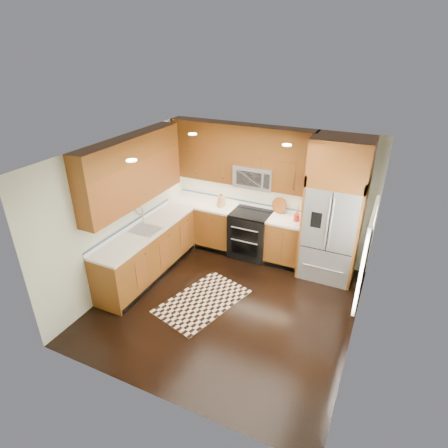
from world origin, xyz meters
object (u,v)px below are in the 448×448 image
at_px(refrigerator, 334,211).
at_px(rug, 203,301).
at_px(range, 250,234).
at_px(knife_block, 221,201).
at_px(utensil_crock, 297,216).

bearing_deg(refrigerator, rug, -134.58).
relative_size(range, refrigerator, 0.36).
bearing_deg(knife_block, rug, -74.07).
bearing_deg(rug, utensil_crock, 75.84).
xyz_separation_m(refrigerator, knife_block, (-2.22, 0.07, -0.25)).
relative_size(range, knife_block, 3.44).
bearing_deg(refrigerator, knife_block, 178.23).
distance_m(refrigerator, utensil_crock, 0.71).
bearing_deg(rug, knife_block, 121.84).
bearing_deg(utensil_crock, range, -177.77).
distance_m(rug, knife_block, 2.14).
distance_m(range, knife_block, 0.89).
xyz_separation_m(range, rug, (-0.15, -1.77, -0.46)).
distance_m(rug, utensil_crock, 2.33).
height_order(refrigerator, rug, refrigerator).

